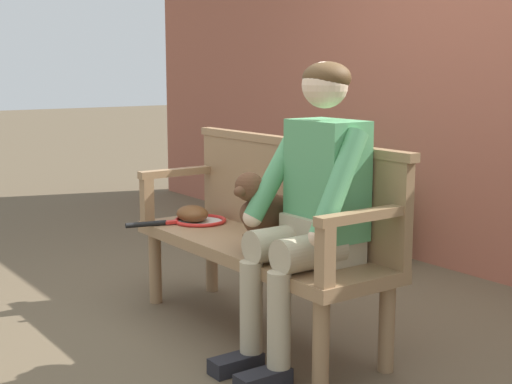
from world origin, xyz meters
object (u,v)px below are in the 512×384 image
object	(u,v)px
person_seated	(312,201)
tennis_racket	(195,221)
dog_on_bench	(261,210)
baseball_glove	(192,214)
garden_bench	(256,255)

from	to	relation	value
person_seated	tennis_racket	xyz separation A→B (m)	(-1.00, 0.01, -0.26)
person_seated	dog_on_bench	bearing A→B (deg)	-171.21
dog_on_bench	tennis_racket	distance (m)	0.72
baseball_glove	tennis_racket	bearing A→B (deg)	11.50
person_seated	tennis_racket	distance (m)	1.04
person_seated	tennis_racket	bearing A→B (deg)	179.66
person_seated	dog_on_bench	size ratio (longest dim) A/B	3.53
dog_on_bench	baseball_glove	xyz separation A→B (m)	(-0.72, 0.05, -0.14)
garden_bench	tennis_racket	size ratio (longest dim) A/B	2.72
tennis_racket	baseball_glove	world-z (taller)	baseball_glove
garden_bench	dog_on_bench	world-z (taller)	dog_on_bench
dog_on_bench	baseball_glove	bearing A→B (deg)	175.74
tennis_racket	garden_bench	bearing A→B (deg)	0.59
tennis_racket	dog_on_bench	bearing A→B (deg)	-4.47
garden_bench	tennis_racket	world-z (taller)	tennis_racket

